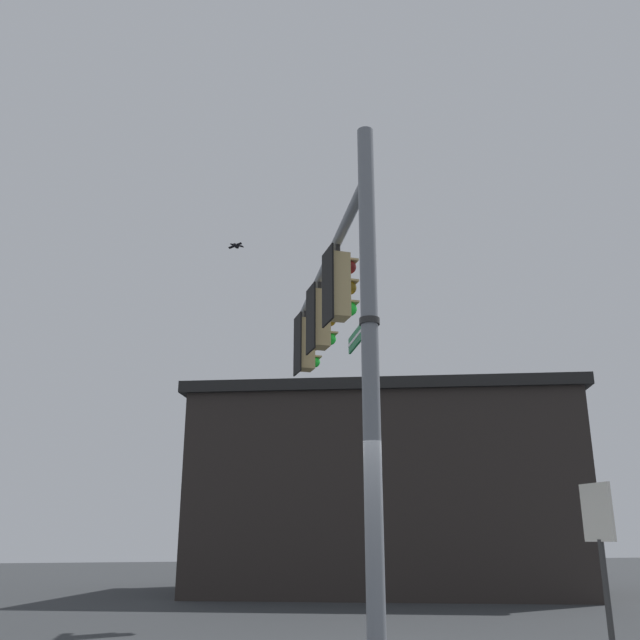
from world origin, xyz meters
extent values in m
cylinder|color=slate|center=(0.00, 0.00, 3.35)|extent=(0.22, 0.22, 6.70)
cylinder|color=slate|center=(-2.99, 0.35, 5.94)|extent=(5.99, 0.86, 0.16)
cylinder|color=black|center=(-1.94, 0.23, 5.77)|extent=(0.08, 0.08, 0.18)
cube|color=tan|center=(-1.94, 0.23, 5.15)|extent=(0.36, 0.30, 1.05)
sphere|color=#590F0F|center=(-1.94, 0.42, 5.50)|extent=(0.22, 0.22, 0.22)
cube|color=tan|center=(-1.94, 0.44, 5.60)|extent=(0.24, 0.20, 0.03)
sphere|color=brown|center=(-1.94, 0.42, 5.15)|extent=(0.22, 0.22, 0.22)
cube|color=tan|center=(-1.94, 0.44, 5.25)|extent=(0.24, 0.20, 0.03)
sphere|color=#1EE533|center=(-1.94, 0.42, 4.80)|extent=(0.22, 0.22, 0.22)
cube|color=tan|center=(-1.94, 0.44, 4.90)|extent=(0.24, 0.20, 0.03)
cube|color=black|center=(-1.94, 0.06, 5.15)|extent=(0.54, 0.03, 1.22)
cylinder|color=black|center=(-3.63, 0.43, 5.77)|extent=(0.08, 0.08, 0.18)
cube|color=tan|center=(-3.63, 0.43, 5.15)|extent=(0.36, 0.30, 1.05)
sphere|color=#590F0F|center=(-3.63, 0.62, 5.50)|extent=(0.22, 0.22, 0.22)
cube|color=tan|center=(-3.63, 0.64, 5.60)|extent=(0.24, 0.20, 0.03)
sphere|color=brown|center=(-3.63, 0.62, 5.15)|extent=(0.22, 0.22, 0.22)
cube|color=tan|center=(-3.63, 0.64, 5.25)|extent=(0.24, 0.20, 0.03)
sphere|color=#1EE533|center=(-3.63, 0.62, 4.80)|extent=(0.22, 0.22, 0.22)
cube|color=tan|center=(-3.63, 0.64, 4.90)|extent=(0.24, 0.20, 0.03)
cube|color=black|center=(-3.63, 0.26, 5.15)|extent=(0.54, 0.03, 1.22)
cylinder|color=black|center=(-5.32, 0.63, 5.77)|extent=(0.08, 0.08, 0.18)
cube|color=tan|center=(-5.32, 0.63, 5.15)|extent=(0.36, 0.30, 1.05)
sphere|color=#590F0F|center=(-5.32, 0.82, 5.50)|extent=(0.22, 0.22, 0.22)
cube|color=tan|center=(-5.32, 0.84, 5.60)|extent=(0.24, 0.20, 0.03)
sphere|color=brown|center=(-5.32, 0.82, 5.15)|extent=(0.22, 0.22, 0.22)
cube|color=tan|center=(-5.32, 0.84, 5.25)|extent=(0.24, 0.20, 0.03)
sphere|color=#1EE533|center=(-5.32, 0.82, 4.80)|extent=(0.22, 0.22, 0.22)
cube|color=tan|center=(-5.32, 0.84, 4.90)|extent=(0.24, 0.20, 0.03)
cube|color=black|center=(-5.32, 0.46, 5.15)|extent=(0.54, 0.03, 1.22)
cube|color=#147238|center=(-0.65, 0.08, 3.97)|extent=(1.05, 0.15, 0.22)
cube|color=white|center=(-0.65, 0.06, 3.97)|extent=(1.04, 0.13, 0.04)
cylinder|color=#262626|center=(0.00, 0.00, 3.97)|extent=(0.26, 0.26, 0.08)
ellipsoid|color=black|center=(-6.45, -0.69, 7.64)|extent=(0.27, 0.21, 0.08)
cube|color=black|center=(-6.46, -0.71, 7.65)|extent=(0.22, 0.30, 0.10)
cube|color=black|center=(-6.44, -0.67, 7.65)|extent=(0.22, 0.30, 0.11)
cube|color=#282321|center=(-11.23, 4.60, 2.50)|extent=(9.66, 11.66, 5.01)
cube|color=maroon|center=(-14.44, 5.91, 2.75)|extent=(4.33, 8.71, 0.30)
cube|color=black|center=(-11.23, 4.60, 5.16)|extent=(10.04, 12.12, 0.30)
cylinder|color=#333333|center=(-0.51, 3.39, 0.70)|extent=(0.08, 0.08, 1.40)
cube|color=silver|center=(-0.51, 3.39, 1.75)|extent=(0.60, 0.04, 0.76)
camera|label=1|loc=(7.61, -2.88, 1.41)|focal=38.63mm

